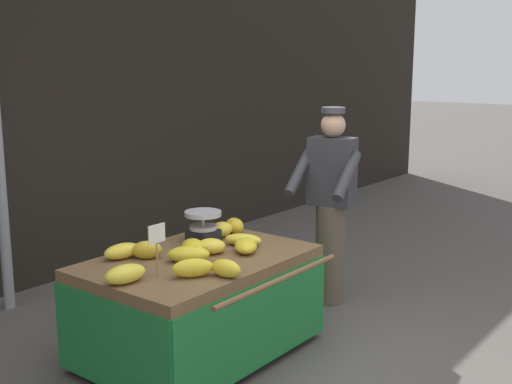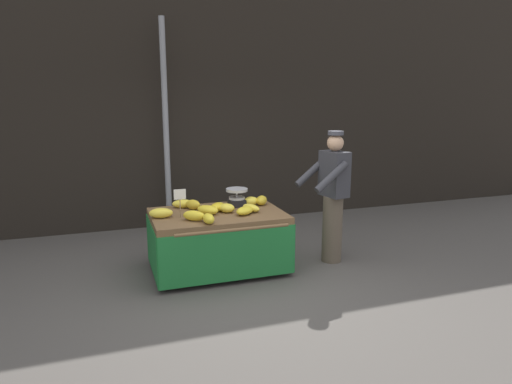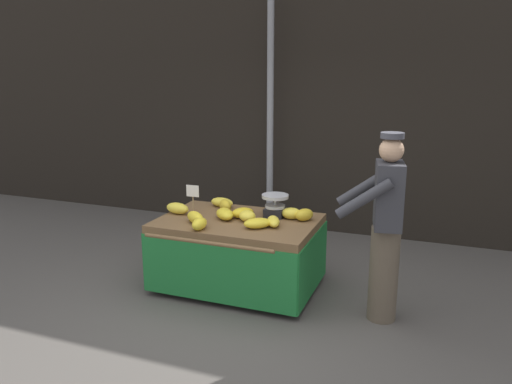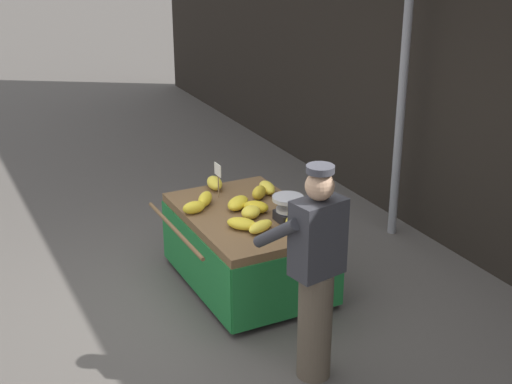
{
  "view_description": "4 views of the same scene",
  "coord_description": "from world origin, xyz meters",
  "px_view_note": "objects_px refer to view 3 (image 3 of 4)",
  "views": [
    {
      "loc": [
        -3.45,
        -2.31,
        2.09
      ],
      "look_at": [
        0.28,
        0.6,
        1.14
      ],
      "focal_mm": 45.67,
      "sensor_mm": 36.0,
      "label": 1
    },
    {
      "loc": [
        -1.51,
        -4.49,
        2.13
      ],
      "look_at": [
        0.27,
        0.73,
        0.96
      ],
      "focal_mm": 31.49,
      "sensor_mm": 36.0,
      "label": 2
    },
    {
      "loc": [
        1.68,
        -3.79,
        2.21
      ],
      "look_at": [
        -0.06,
        0.77,
        1.03
      ],
      "focal_mm": 34.94,
      "sensor_mm": 36.0,
      "label": 3
    },
    {
      "loc": [
        5.25,
        -1.96,
        3.42
      ],
      "look_at": [
        0.02,
        0.67,
        1.05
      ],
      "focal_mm": 51.09,
      "sensor_mm": 36.0,
      "label": 4
    }
  ],
  "objects_px": {
    "banana_bunch_5": "(199,224)",
    "banana_bunch_6": "(247,216)",
    "banana_bunch_10": "(291,213)",
    "weighing_scale": "(275,206)",
    "street_pole": "(270,114)",
    "banana_bunch_8": "(225,214)",
    "banana_bunch_3": "(243,213)",
    "price_sign": "(193,194)",
    "banana_bunch_11": "(195,218)",
    "banana_bunch_2": "(257,223)",
    "banana_bunch_7": "(273,221)",
    "banana_bunch_1": "(225,205)",
    "banana_bunch_4": "(304,215)",
    "banana_cart": "(238,238)",
    "banana_bunch_0": "(178,208)",
    "banana_bunch_9": "(222,202)",
    "vendor_person": "(385,228)"
  },
  "relations": [
    {
      "from": "price_sign",
      "to": "banana_bunch_6",
      "type": "xyz_separation_m",
      "value": [
        0.58,
        0.06,
        -0.19
      ]
    },
    {
      "from": "banana_cart",
      "to": "banana_bunch_8",
      "type": "bearing_deg",
      "value": -164.75
    },
    {
      "from": "street_pole",
      "to": "price_sign",
      "type": "relative_size",
      "value": 9.74
    },
    {
      "from": "banana_bunch_2",
      "to": "banana_bunch_7",
      "type": "bearing_deg",
      "value": 45.48
    },
    {
      "from": "banana_bunch_1",
      "to": "banana_bunch_6",
      "type": "distance_m",
      "value": 0.45
    },
    {
      "from": "banana_bunch_3",
      "to": "banana_bunch_6",
      "type": "distance_m",
      "value": 0.13
    },
    {
      "from": "banana_bunch_3",
      "to": "banana_bunch_9",
      "type": "relative_size",
      "value": 0.86
    },
    {
      "from": "street_pole",
      "to": "vendor_person",
      "type": "relative_size",
      "value": 1.93
    },
    {
      "from": "banana_bunch_9",
      "to": "vendor_person",
      "type": "bearing_deg",
      "value": -16.94
    },
    {
      "from": "street_pole",
      "to": "banana_bunch_2",
      "type": "xyz_separation_m",
      "value": [
        0.62,
        -2.12,
        -0.87
      ]
    },
    {
      "from": "banana_bunch_10",
      "to": "weighing_scale",
      "type": "bearing_deg",
      "value": 173.06
    },
    {
      "from": "banana_cart",
      "to": "banana_bunch_11",
      "type": "relative_size",
      "value": 6.06
    },
    {
      "from": "banana_bunch_6",
      "to": "banana_cart",
      "type": "bearing_deg",
      "value": 168.66
    },
    {
      "from": "banana_bunch_9",
      "to": "banana_bunch_7",
      "type": "bearing_deg",
      "value": -31.12
    },
    {
      "from": "banana_bunch_1",
      "to": "banana_bunch_6",
      "type": "xyz_separation_m",
      "value": [
        0.36,
        -0.27,
        -0.01
      ]
    },
    {
      "from": "banana_bunch_0",
      "to": "banana_bunch_1",
      "type": "xyz_separation_m",
      "value": [
        0.43,
        0.27,
        0.0
      ]
    },
    {
      "from": "weighing_scale",
      "to": "banana_bunch_9",
      "type": "distance_m",
      "value": 0.69
    },
    {
      "from": "weighing_scale",
      "to": "vendor_person",
      "type": "height_order",
      "value": "vendor_person"
    },
    {
      "from": "banana_bunch_2",
      "to": "banana_bunch_9",
      "type": "relative_size",
      "value": 0.99
    },
    {
      "from": "banana_bunch_5",
      "to": "banana_bunch_6",
      "type": "distance_m",
      "value": 0.53
    },
    {
      "from": "weighing_scale",
      "to": "banana_bunch_4",
      "type": "distance_m",
      "value": 0.33
    },
    {
      "from": "banana_bunch_2",
      "to": "vendor_person",
      "type": "xyz_separation_m",
      "value": [
        1.2,
        0.02,
        0.08
      ]
    },
    {
      "from": "banana_bunch_5",
      "to": "street_pole",
      "type": "bearing_deg",
      "value": 92.83
    },
    {
      "from": "banana_cart",
      "to": "banana_bunch_2",
      "type": "relative_size",
      "value": 5.92
    },
    {
      "from": "street_pole",
      "to": "banana_bunch_10",
      "type": "height_order",
      "value": "street_pole"
    },
    {
      "from": "weighing_scale",
      "to": "banana_bunch_2",
      "type": "bearing_deg",
      "value": -93.92
    },
    {
      "from": "banana_bunch_11",
      "to": "banana_bunch_5",
      "type": "bearing_deg",
      "value": -51.82
    },
    {
      "from": "price_sign",
      "to": "banana_bunch_11",
      "type": "xyz_separation_m",
      "value": [
        0.12,
        -0.19,
        -0.19
      ]
    },
    {
      "from": "banana_bunch_8",
      "to": "vendor_person",
      "type": "xyz_separation_m",
      "value": [
        1.62,
        -0.14,
        0.08
      ]
    },
    {
      "from": "banana_bunch_5",
      "to": "banana_bunch_6",
      "type": "bearing_deg",
      "value": 52.26
    },
    {
      "from": "banana_cart",
      "to": "banana_bunch_6",
      "type": "xyz_separation_m",
      "value": [
        0.11,
        -0.02,
        0.26
      ]
    },
    {
      "from": "weighing_scale",
      "to": "banana_bunch_9",
      "type": "relative_size",
      "value": 1.01
    },
    {
      "from": "banana_bunch_0",
      "to": "banana_bunch_1",
      "type": "height_order",
      "value": "banana_bunch_1"
    },
    {
      "from": "banana_bunch_3",
      "to": "banana_bunch_7",
      "type": "xyz_separation_m",
      "value": [
        0.39,
        -0.15,
        -0.01
      ]
    },
    {
      "from": "banana_cart",
      "to": "banana_bunch_9",
      "type": "xyz_separation_m",
      "value": [
        -0.35,
        0.39,
        0.26
      ]
    },
    {
      "from": "banana_bunch_0",
      "to": "banana_bunch_11",
      "type": "relative_size",
      "value": 1.03
    },
    {
      "from": "street_pole",
      "to": "banana_bunch_2",
      "type": "height_order",
      "value": "street_pole"
    },
    {
      "from": "banana_bunch_4",
      "to": "weighing_scale",
      "type": "bearing_deg",
      "value": 173.18
    },
    {
      "from": "banana_bunch_8",
      "to": "banana_bunch_10",
      "type": "relative_size",
      "value": 1.42
    },
    {
      "from": "banana_bunch_9",
      "to": "banana_bunch_10",
      "type": "distance_m",
      "value": 0.88
    },
    {
      "from": "banana_bunch_5",
      "to": "banana_cart",
      "type": "bearing_deg",
      "value": 64.47
    },
    {
      "from": "banana_bunch_0",
      "to": "banana_bunch_7",
      "type": "relative_size",
      "value": 0.99
    },
    {
      "from": "banana_cart",
      "to": "weighing_scale",
      "type": "xyz_separation_m",
      "value": [
        0.32,
        0.24,
        0.32
      ]
    },
    {
      "from": "banana_bunch_3",
      "to": "vendor_person",
      "type": "distance_m",
      "value": 1.48
    },
    {
      "from": "banana_bunch_6",
      "to": "banana_bunch_1",
      "type": "bearing_deg",
      "value": 143.61
    },
    {
      "from": "banana_bunch_5",
      "to": "banana_bunch_8",
      "type": "distance_m",
      "value": 0.42
    },
    {
      "from": "banana_bunch_0",
      "to": "banana_bunch_10",
      "type": "xyz_separation_m",
      "value": [
        1.19,
        0.25,
        -0.0
      ]
    },
    {
      "from": "banana_bunch_4",
      "to": "banana_bunch_5",
      "type": "height_order",
      "value": "banana_bunch_4"
    },
    {
      "from": "banana_bunch_5",
      "to": "banana_bunch_0",
      "type": "bearing_deg",
      "value": 138.82
    },
    {
      "from": "street_pole",
      "to": "banana_bunch_1",
      "type": "xyz_separation_m",
      "value": [
        0.08,
        -1.68,
        -0.85
      ]
    }
  ]
}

